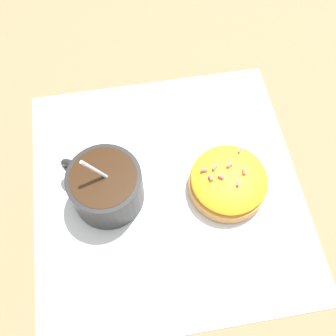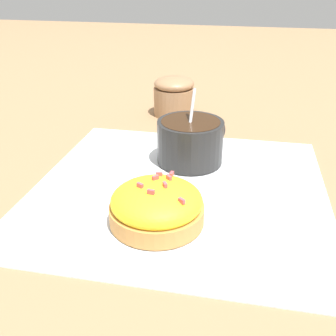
{
  "view_description": "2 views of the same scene",
  "coord_description": "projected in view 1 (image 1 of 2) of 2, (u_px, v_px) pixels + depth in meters",
  "views": [
    {
      "loc": [
        -0.03,
        -0.2,
        0.45
      ],
      "look_at": [
        0.0,
        0.01,
        0.03
      ],
      "focal_mm": 42.0,
      "sensor_mm": 36.0,
      "label": 1
    },
    {
      "loc": [
        0.39,
        0.08,
        0.23
      ],
      "look_at": [
        0.01,
        -0.01,
        0.03
      ],
      "focal_mm": 42.0,
      "sensor_mm": 36.0,
      "label": 2
    }
  ],
  "objects": [
    {
      "name": "coffee_cup",
      "position": [
        105.0,
        187.0,
        0.46
      ],
      "size": [
        0.1,
        0.09,
        0.09
      ],
      "color": "black",
      "rests_on": "paper_napkin"
    },
    {
      "name": "ground_plane",
      "position": [
        167.0,
        190.0,
        0.49
      ],
      "size": [
        3.0,
        3.0,
        0.0
      ],
      "primitive_type": "plane",
      "color": "#93704C"
    },
    {
      "name": "paper_napkin",
      "position": [
        167.0,
        189.0,
        0.49
      ],
      "size": [
        0.34,
        0.35,
        0.0
      ],
      "color": "white",
      "rests_on": "ground_plane"
    },
    {
      "name": "frosted_pastry",
      "position": [
        228.0,
        181.0,
        0.47
      ],
      "size": [
        0.1,
        0.1,
        0.05
      ],
      "color": "#C18442",
      "rests_on": "paper_napkin"
    }
  ]
}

